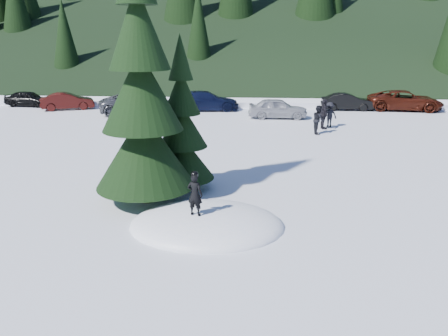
# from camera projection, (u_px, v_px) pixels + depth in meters

# --- Properties ---
(ground) EXTENTS (200.00, 200.00, 0.00)m
(ground) POSITION_uv_depth(u_px,v_px,m) (207.00, 226.00, 12.61)
(ground) COLOR white
(ground) RESTS_ON ground
(snow_mound) EXTENTS (4.48, 3.52, 0.96)m
(snow_mound) POSITION_uv_depth(u_px,v_px,m) (207.00, 226.00, 12.61)
(snow_mound) COLOR white
(snow_mound) RESTS_ON ground
(spruce_tall) EXTENTS (3.20, 3.20, 8.60)m
(spruce_tall) POSITION_uv_depth(u_px,v_px,m) (142.00, 101.00, 13.54)
(spruce_tall) COLOR black
(spruce_tall) RESTS_ON ground
(spruce_short) EXTENTS (2.20, 2.20, 5.37)m
(spruce_short) POSITION_uv_depth(u_px,v_px,m) (182.00, 131.00, 15.15)
(spruce_short) COLOR black
(spruce_short) RESTS_ON ground
(child_skier) EXTENTS (0.50, 0.40, 1.20)m
(child_skier) POSITION_uv_depth(u_px,v_px,m) (195.00, 194.00, 11.99)
(child_skier) COLOR black
(child_skier) RESTS_ON snow_mound
(adult_0) EXTENTS (0.64, 0.81, 1.61)m
(adult_0) POSITION_uv_depth(u_px,v_px,m) (318.00, 120.00, 24.45)
(adult_0) COLOR black
(adult_0) RESTS_ON ground
(adult_1) EXTENTS (0.60, 1.10, 1.78)m
(adult_1) POSITION_uv_depth(u_px,v_px,m) (324.00, 114.00, 25.73)
(adult_1) COLOR black
(adult_1) RESTS_ON ground
(adult_2) EXTENTS (1.11, 0.86, 1.52)m
(adult_2) POSITION_uv_depth(u_px,v_px,m) (329.00, 115.00, 26.26)
(adult_2) COLOR black
(adult_2) RESTS_ON ground
(car_0) EXTENTS (3.75, 1.82, 1.23)m
(car_0) POSITION_uv_depth(u_px,v_px,m) (28.00, 99.00, 34.35)
(car_0) COLOR black
(car_0) RESTS_ON ground
(car_1) EXTENTS (4.07, 2.74, 1.27)m
(car_1) POSITION_uv_depth(u_px,v_px,m) (68.00, 101.00, 32.84)
(car_1) COLOR black
(car_1) RESTS_ON ground
(car_2) EXTENTS (5.79, 3.65, 1.49)m
(car_2) POSITION_uv_depth(u_px,v_px,m) (138.00, 104.00, 30.83)
(car_2) COLOR #45464C
(car_2) RESTS_ON ground
(car_3) EXTENTS (5.18, 2.66, 1.44)m
(car_3) POSITION_uv_depth(u_px,v_px,m) (205.00, 101.00, 32.42)
(car_3) COLOR black
(car_3) RESTS_ON ground
(car_4) EXTENTS (3.95, 1.61, 1.34)m
(car_4) POSITION_uv_depth(u_px,v_px,m) (278.00, 108.00, 29.27)
(car_4) COLOR #9D9FA6
(car_4) RESTS_ON ground
(car_5) EXTENTS (3.80, 1.33, 1.25)m
(car_5) POSITION_uv_depth(u_px,v_px,m) (347.00, 102.00, 32.58)
(car_5) COLOR black
(car_5) RESTS_ON ground
(car_6) EXTENTS (5.58, 3.07, 1.48)m
(car_6) POSITION_uv_depth(u_px,v_px,m) (405.00, 100.00, 32.45)
(car_6) COLOR #3E140B
(car_6) RESTS_ON ground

